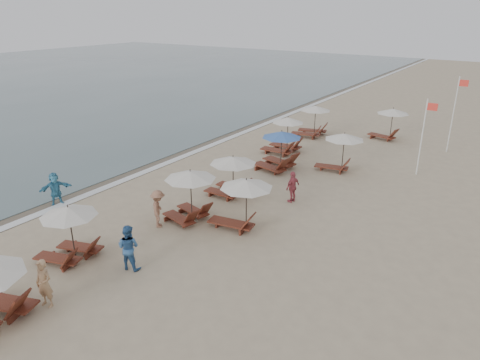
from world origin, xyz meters
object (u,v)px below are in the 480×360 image
Objects in this scene: beachgoer_near at (44,284)px; beachgoer_mid_a at (129,247)px; lounger_station_4 at (277,152)px; inland_station_2 at (388,121)px; beachgoer_far_a at (293,187)px; lounger_station_2 at (188,193)px; flag_pole_near at (423,134)px; lounger_station_3 at (230,174)px; lounger_station_6 at (311,122)px; inland_station_1 at (339,148)px; lounger_station_5 at (283,137)px; beachgoer_mid_b at (158,209)px; lounger_station_1 at (68,233)px; waterline_walker at (55,189)px; inland_station_0 at (240,199)px.

beachgoer_near is 0.95× the size of beachgoer_mid_a.
lounger_station_4 is at bearing -100.33° from beachgoer_mid_a.
inland_station_2 is 1.74× the size of beachgoer_far_a.
beachgoer_near is at bearing -88.52° from lounger_station_2.
lounger_station_3 is at bearing -130.78° from flag_pole_near.
inland_station_1 is at bearing -52.72° from lounger_station_6.
lounger_station_3 is 11.03m from flag_pole_near.
beachgoer_near is (1.44, -18.17, -0.20)m from lounger_station_5.
beachgoer_near is at bearing 65.06° from beachgoer_mid_a.
beachgoer_mid_b is (-0.56, -4.54, -0.29)m from lounger_station_3.
lounger_station_3 is at bearing 80.36° from lounger_station_1.
lounger_station_2 is 1.51× the size of beachgoer_near.
beachgoer_mid_b is 5.83m from waterline_walker.
lounger_station_4 is 8.09m from flag_pole_near.
beachgoer_mid_a reaches higher than beachgoer_mid_b.
lounger_station_3 is 3.68m from inland_station_0.
waterline_walker is (-5.14, -13.22, -0.22)m from lounger_station_5.
lounger_station_4 is 12.20m from beachgoer_mid_a.
lounger_station_6 is 22.88m from beachgoer_near.
beachgoer_mid_a is 7.42m from waterline_walker.
lounger_station_6 is 18.53m from waterline_walker.
lounger_station_2 is 4.29m from beachgoer_mid_a.
beachgoer_mid_a is at bearing -3.09° from beachgoer_far_a.
flag_pole_near is (4.00, 1.94, 1.00)m from inland_station_1.
lounger_station_5 is at bearing 89.09° from lounger_station_1.
inland_station_0 is 0.64× the size of flag_pole_near.
waterline_walker is at bearing -160.83° from lounger_station_2.
lounger_station_2 reaches higher than lounger_station_1.
lounger_station_6 is (-1.37, 12.31, -0.08)m from lounger_station_3.
inland_station_0 is 8.07m from beachgoer_near.
inland_station_1 is 1.64× the size of beachgoer_near.
beachgoer_near is 1.04× the size of beachgoer_far_a.
lounger_station_5 is (-1.16, 7.66, -0.11)m from lounger_station_3.
lounger_station_4 is 1.65× the size of beachgoer_mid_b.
lounger_station_3 is at bearing 91.68° from lounger_station_2.
beachgoer_far_a is at bearing 56.15° from lounger_station_2.
lounger_station_6 reaches higher than inland_station_1.
beachgoer_near is (-3.25, -25.04, -0.56)m from inland_station_2.
lounger_station_5 is 12.21m from beachgoer_mid_b.
beachgoer_far_a is (2.14, 8.53, -0.08)m from beachgoer_mid_a.
lounger_station_6 is at bearing 92.55° from lounger_station_5.
lounger_station_4 is 9.19m from beachgoer_mid_b.
inland_station_0 is at bearing -122.20° from beachgoer_mid_a.
beachgoer_near is at bearing -102.97° from waterline_walker.
beachgoer_near is (0.28, -10.51, -0.31)m from lounger_station_3.
lounger_station_6 is at bearing 95.35° from lounger_station_2.
lounger_station_3 is at bearing -83.66° from lounger_station_6.
lounger_station_2 is (1.51, 5.00, 0.15)m from lounger_station_1.
waterline_walker is (-5.74, -1.02, -0.04)m from beachgoer_mid_b.
lounger_station_1 is at bearing -107.28° from inland_station_1.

